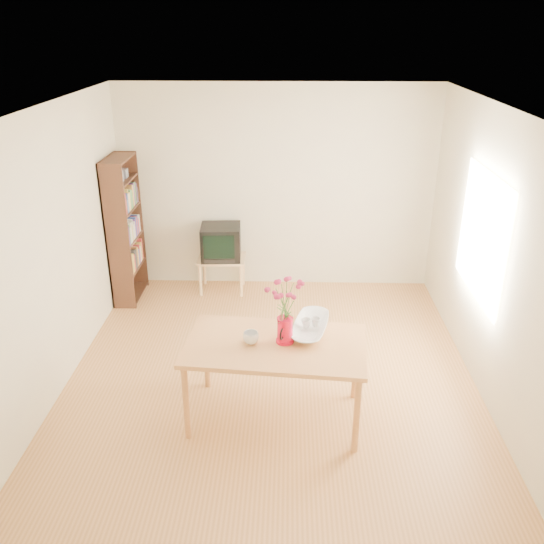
{
  "coord_description": "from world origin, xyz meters",
  "views": [
    {
      "loc": [
        0.15,
        -4.85,
        3.27
      ],
      "look_at": [
        0.0,
        0.3,
        1.0
      ],
      "focal_mm": 38.0,
      "sensor_mm": 36.0,
      "label": 1
    }
  ],
  "objects_px": {
    "table": "(275,351)",
    "bowl": "(311,310)",
    "pitcher": "(285,331)",
    "mug": "(251,338)",
    "television": "(221,241)"
  },
  "relations": [
    {
      "from": "pitcher",
      "to": "bowl",
      "type": "height_order",
      "value": "bowl"
    },
    {
      "from": "bowl",
      "to": "television",
      "type": "bearing_deg",
      "value": 114.03
    },
    {
      "from": "table",
      "to": "bowl",
      "type": "height_order",
      "value": "bowl"
    },
    {
      "from": "pitcher",
      "to": "television",
      "type": "bearing_deg",
      "value": 124.79
    },
    {
      "from": "mug",
      "to": "television",
      "type": "distance_m",
      "value": 2.68
    },
    {
      "from": "television",
      "to": "pitcher",
      "type": "bearing_deg",
      "value": -75.49
    },
    {
      "from": "bowl",
      "to": "table",
      "type": "bearing_deg",
      "value": -141.69
    },
    {
      "from": "pitcher",
      "to": "mug",
      "type": "height_order",
      "value": "pitcher"
    },
    {
      "from": "mug",
      "to": "bowl",
      "type": "relative_size",
      "value": 0.31
    },
    {
      "from": "television",
      "to": "table",
      "type": "bearing_deg",
      "value": -77.27
    },
    {
      "from": "table",
      "to": "bowl",
      "type": "bearing_deg",
      "value": 43.58
    },
    {
      "from": "pitcher",
      "to": "mug",
      "type": "relative_size",
      "value": 1.75
    },
    {
      "from": "pitcher",
      "to": "bowl",
      "type": "xyz_separation_m",
      "value": [
        0.22,
        0.21,
        0.1
      ]
    },
    {
      "from": "table",
      "to": "mug",
      "type": "bearing_deg",
      "value": -174.91
    },
    {
      "from": "mug",
      "to": "television",
      "type": "bearing_deg",
      "value": -93.59
    }
  ]
}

